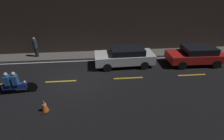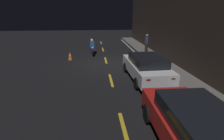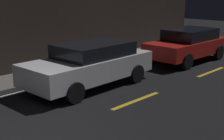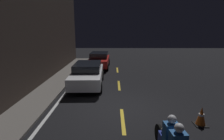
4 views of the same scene
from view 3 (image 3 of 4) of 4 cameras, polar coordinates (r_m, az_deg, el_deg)
lane_dash_d at (r=8.97m, az=4.47°, el=-5.58°), size 2.00×0.14×0.01m
lane_dash_e at (r=12.63m, az=17.66°, el=-0.32°), size 2.00×0.14×0.01m
sedan_white at (r=10.13m, az=-3.98°, el=1.22°), size 4.49×2.03×1.41m
taxi_red at (r=14.17m, az=13.70°, el=4.65°), size 4.27×1.95×1.42m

